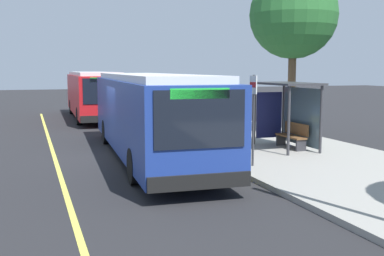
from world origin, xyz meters
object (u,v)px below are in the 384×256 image
(waiting_bench, at_px, (293,135))
(route_sign_post, at_px, (253,108))
(pedestrian_commuter, at_px, (225,126))
(transit_bus_main, at_px, (150,112))
(transit_bus_second, at_px, (93,93))

(waiting_bench, height_order, route_sign_post, route_sign_post)
(waiting_bench, bearing_deg, route_sign_post, -49.56)
(pedestrian_commuter, bearing_deg, route_sign_post, -3.10)
(waiting_bench, xyz_separation_m, route_sign_post, (2.49, -2.92, 1.32))
(route_sign_post, distance_m, pedestrian_commuter, 2.63)
(transit_bus_main, distance_m, transit_bus_second, 14.35)
(transit_bus_second, xyz_separation_m, waiting_bench, (14.96, 5.48, -0.98))
(transit_bus_main, height_order, waiting_bench, transit_bus_main)
(waiting_bench, bearing_deg, transit_bus_second, -159.87)
(route_sign_post, relative_size, pedestrian_commuter, 1.66)
(transit_bus_main, bearing_deg, waiting_bench, 83.50)
(transit_bus_main, distance_m, waiting_bench, 5.51)
(transit_bus_main, height_order, transit_bus_second, same)
(waiting_bench, relative_size, route_sign_post, 0.57)
(transit_bus_main, xyz_separation_m, route_sign_post, (3.11, 2.47, 0.34))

